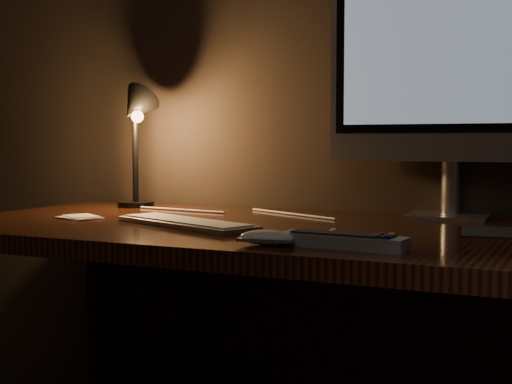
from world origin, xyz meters
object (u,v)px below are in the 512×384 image
at_px(monitor, 450,66).
at_px(tv_remote, 342,240).
at_px(keyboard, 186,223).
at_px(desk_lamp, 136,124).
at_px(mouse, 267,240).
at_px(desk, 294,278).
at_px(media_remote, 309,237).

xyz_separation_m(monitor, tv_remote, (-0.08, -0.58, -0.36)).
bearing_deg(tv_remote, monitor, 86.86).
height_order(keyboard, desk_lamp, desk_lamp).
relative_size(keyboard, mouse, 3.81).
height_order(mouse, desk_lamp, desk_lamp).
relative_size(mouse, tv_remote, 0.43).
xyz_separation_m(desk, desk_lamp, (-0.54, 0.15, 0.37)).
bearing_deg(monitor, keyboard, -140.94).
relative_size(keyboard, tv_remote, 1.65).
bearing_deg(tv_remote, desk_lamp, 152.34).
bearing_deg(monitor, desk, -140.57).
xyz_separation_m(desk, keyboard, (-0.19, -0.16, 0.14)).
xyz_separation_m(keyboard, tv_remote, (0.42, -0.17, 0.01)).
distance_m(mouse, media_remote, 0.09).
xyz_separation_m(mouse, desk_lamp, (-0.63, 0.51, 0.23)).
bearing_deg(desk_lamp, desk, -30.46).
height_order(desk, media_remote, media_remote).
distance_m(desk, keyboard, 0.29).
height_order(keyboard, mouse, mouse).
bearing_deg(desk_lamp, mouse, -53.61).
height_order(monitor, media_remote, monitor).
xyz_separation_m(keyboard, media_remote, (0.34, -0.12, 0.00)).
distance_m(desk, desk_lamp, 0.67).
bearing_deg(desk, mouse, -75.39).
xyz_separation_m(tv_remote, desk_lamp, (-0.76, 0.48, 0.22)).
height_order(keyboard, media_remote, media_remote).
relative_size(desk, mouse, 15.86).
bearing_deg(desk, desk_lamp, 164.54).
bearing_deg(desk, media_remote, -62.95).
distance_m(media_remote, desk_lamp, 0.84).
bearing_deg(keyboard, desk_lamp, 159.99).
bearing_deg(media_remote, desk_lamp, 109.90).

